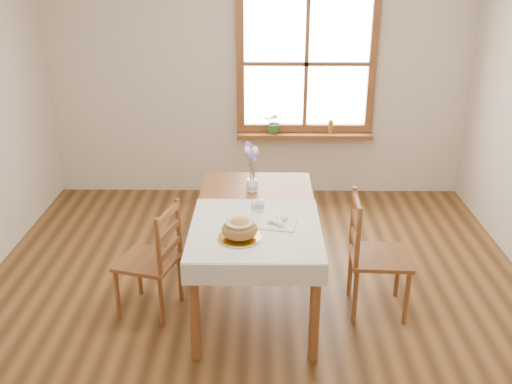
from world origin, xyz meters
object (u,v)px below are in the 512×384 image
bread_plate (240,238)px  chair_right (380,255)px  dining_table (256,221)px  flower_vase (252,186)px  chair_left (148,259)px

bread_plate → chair_right: bearing=17.7°
dining_table → bread_plate: 0.49m
dining_table → flower_vase: (-0.03, 0.37, 0.13)m
chair_left → bread_plate: size_ratio=3.11×
dining_table → chair_left: (-0.80, -0.18, -0.23)m
chair_left → bread_plate: chair_left is taller
chair_right → bread_plate: size_ratio=3.30×
chair_right → dining_table: bearing=83.6°
chair_right → flower_vase: chair_right is taller
chair_right → bread_plate: 1.11m
chair_left → dining_table: bearing=118.3°
flower_vase → chair_right: bearing=-28.3°
dining_table → chair_right: 0.95m
chair_left → flower_vase: (0.76, 0.55, 0.36)m
dining_table → chair_right: chair_right is taller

